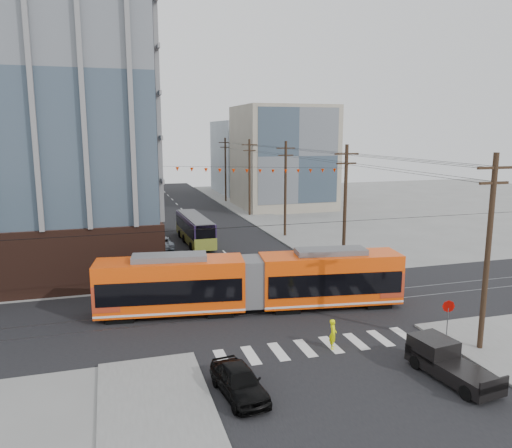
{
  "coord_description": "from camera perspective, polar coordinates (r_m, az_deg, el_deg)",
  "views": [
    {
      "loc": [
        -11.06,
        -27.52,
        12.09
      ],
      "look_at": [
        -0.2,
        8.72,
        5.03
      ],
      "focal_mm": 35.0,
      "sensor_mm": 36.0,
      "label": 1
    }
  ],
  "objects": [
    {
      "name": "ground",
      "position": [
        32.02,
        4.93,
        -11.66
      ],
      "size": [
        160.0,
        160.0,
        0.0
      ],
      "primitive_type": "plane",
      "color": "slate"
    },
    {
      "name": "city_bus",
      "position": [
        55.11,
        -7.01,
        -0.57
      ],
      "size": [
        2.68,
        10.79,
        3.04
      ],
      "primitive_type": null,
      "rotation": [
        0.0,
        0.0,
        0.03
      ],
      "color": "#2B1D44",
      "rests_on": "ground"
    },
    {
      "name": "stop_sign",
      "position": [
        31.37,
        21.02,
        -10.5
      ],
      "size": [
        0.88,
        0.88,
        2.39
      ],
      "primitive_type": null,
      "rotation": [
        0.0,
        0.0,
        -0.25
      ],
      "color": "#B30500",
      "rests_on": "ground"
    },
    {
      "name": "parked_car_silver",
      "position": [
        42.81,
        -9.1,
        -4.87
      ],
      "size": [
        2.76,
        5.1,
        1.6
      ],
      "primitive_type": "imported",
      "rotation": [
        0.0,
        0.0,
        3.37
      ],
      "color": "silver",
      "rests_on": "ground"
    },
    {
      "name": "bg_bldg_nw_near",
      "position": [
        79.8,
        -21.14,
        7.65
      ],
      "size": [
        18.0,
        16.0,
        18.0
      ],
      "primitive_type": "cube",
      "color": "#8C99A5",
      "rests_on": "ground"
    },
    {
      "name": "black_sedan",
      "position": [
        24.14,
        -1.95,
        -17.51
      ],
      "size": [
        2.26,
        4.48,
        1.46
      ],
      "primitive_type": "imported",
      "rotation": [
        0.0,
        0.0,
        0.13
      ],
      "color": "black",
      "rests_on": "ground"
    },
    {
      "name": "parked_car_grey",
      "position": [
        52.98,
        -10.73,
        -2.1
      ],
      "size": [
        2.29,
        4.7,
        1.29
      ],
      "primitive_type": "imported",
      "rotation": [
        0.0,
        0.0,
        3.17
      ],
      "color": "slate",
      "rests_on": "ground"
    },
    {
      "name": "pickup_truck",
      "position": [
        27.16,
        21.58,
        -14.7
      ],
      "size": [
        2.34,
        5.11,
        1.67
      ],
      "primitive_type": null,
      "rotation": [
        0.0,
        0.0,
        0.12
      ],
      "color": "black",
      "rests_on": "ground"
    },
    {
      "name": "parked_car_white",
      "position": [
        46.39,
        -8.87,
        -3.85
      ],
      "size": [
        2.21,
        4.59,
        1.29
      ],
      "primitive_type": "imported",
      "rotation": [
        0.0,
        0.0,
        3.23
      ],
      "color": "silver",
      "rests_on": "ground"
    },
    {
      "name": "bg_bldg_nw_far",
      "position": [
        99.58,
        -18.6,
        8.82
      ],
      "size": [
        16.0,
        18.0,
        20.0
      ],
      "primitive_type": "cube",
      "color": "gray",
      "rests_on": "ground"
    },
    {
      "name": "bg_bldg_ne_far",
      "position": [
        99.97,
        0.24,
        7.65
      ],
      "size": [
        16.0,
        16.0,
        14.0
      ],
      "primitive_type": "cube",
      "color": "#8C99A5",
      "rests_on": "ground"
    },
    {
      "name": "jersey_barrier",
      "position": [
        47.13,
        8.15,
        -3.85
      ],
      "size": [
        2.58,
        4.52,
        0.89
      ],
      "primitive_type": "cube",
      "rotation": [
        0.0,
        0.0,
        -0.38
      ],
      "color": "slate",
      "rests_on": "ground"
    },
    {
      "name": "utility_pole_near",
      "position": [
        29.81,
        24.95,
        -3.21
      ],
      "size": [
        0.3,
        0.3,
        11.0
      ],
      "primitive_type": "cylinder",
      "color": "black",
      "rests_on": "ground"
    },
    {
      "name": "bg_bldg_ne_near",
      "position": [
        80.32,
        3.06,
        7.63
      ],
      "size": [
        14.0,
        14.0,
        16.0
      ],
      "primitive_type": "cube",
      "color": "gray",
      "rests_on": "ground"
    },
    {
      "name": "streetcar",
      "position": [
        34.06,
        -0.45,
        -6.69
      ],
      "size": [
        20.84,
        5.73,
        3.98
      ],
      "primitive_type": null,
      "rotation": [
        0.0,
        0.0,
        -0.14
      ],
      "color": "#F14608",
      "rests_on": "ground"
    },
    {
      "name": "utility_pole_far",
      "position": [
        86.03,
        -3.51,
        6.15
      ],
      "size": [
        0.3,
        0.3,
        11.0
      ],
      "primitive_type": "cylinder",
      "color": "black",
      "rests_on": "ground"
    },
    {
      "name": "pedestrian",
      "position": [
        29.03,
        8.79,
        -12.31
      ],
      "size": [
        0.64,
        0.74,
        1.73
      ],
      "primitive_type": "imported",
      "rotation": [
        0.0,
        0.0,
        1.14
      ],
      "color": "#F2FF05",
      "rests_on": "ground"
    }
  ]
}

